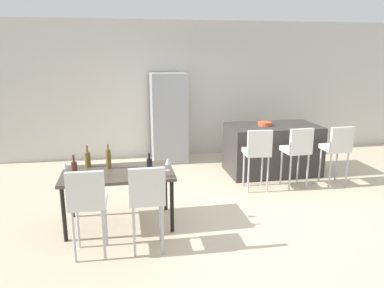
% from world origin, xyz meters
% --- Properties ---
extents(ground_plane, '(10.00, 10.00, 0.00)m').
position_xyz_m(ground_plane, '(0.00, 0.00, 0.00)').
color(ground_plane, beige).
extents(back_wall, '(10.00, 0.12, 2.90)m').
position_xyz_m(back_wall, '(0.00, 2.73, 1.45)').
color(back_wall, beige).
rests_on(back_wall, ground_plane).
extents(kitchen_island, '(1.69, 0.96, 0.92)m').
position_xyz_m(kitchen_island, '(0.79, 1.12, 0.46)').
color(kitchen_island, '#383330').
rests_on(kitchen_island, ground_plane).
extents(bar_chair_left, '(0.43, 0.43, 1.05)m').
position_xyz_m(bar_chair_left, '(0.17, 0.26, 0.70)').
color(bar_chair_left, silver).
rests_on(bar_chair_left, ground_plane).
extents(bar_chair_middle, '(0.42, 0.42, 1.05)m').
position_xyz_m(bar_chair_middle, '(0.87, 0.26, 0.70)').
color(bar_chair_middle, silver).
rests_on(bar_chair_middle, ground_plane).
extents(bar_chair_right, '(0.40, 0.40, 1.05)m').
position_xyz_m(bar_chair_right, '(1.60, 0.26, 0.70)').
color(bar_chair_right, silver).
rests_on(bar_chair_right, ground_plane).
extents(dining_table, '(1.44, 0.81, 0.74)m').
position_xyz_m(dining_table, '(-2.07, -0.58, 0.67)').
color(dining_table, '#4C4238').
rests_on(dining_table, ground_plane).
extents(dining_chair_near, '(0.41, 0.41, 1.05)m').
position_xyz_m(dining_chair_near, '(-2.39, -1.35, 0.70)').
color(dining_chair_near, silver).
rests_on(dining_chair_near, ground_plane).
extents(dining_chair_far, '(0.41, 0.41, 1.05)m').
position_xyz_m(dining_chair_far, '(-1.74, -1.35, 0.70)').
color(dining_chair_far, silver).
rests_on(dining_chair_far, ground_plane).
extents(wine_bottle_inner, '(0.07, 0.07, 0.31)m').
position_xyz_m(wine_bottle_inner, '(-1.67, -0.88, 0.87)').
color(wine_bottle_inner, black).
rests_on(wine_bottle_inner, dining_table).
extents(wine_bottle_corner, '(0.07, 0.07, 0.33)m').
position_xyz_m(wine_bottle_corner, '(-2.18, -0.41, 0.87)').
color(wine_bottle_corner, brown).
rests_on(wine_bottle_corner, dining_table).
extents(wine_bottle_right, '(0.07, 0.07, 0.30)m').
position_xyz_m(wine_bottle_right, '(-2.59, -0.73, 0.85)').
color(wine_bottle_right, '#471E19').
rests_on(wine_bottle_right, dining_table).
extents(wine_bottle_near, '(0.08, 0.08, 0.30)m').
position_xyz_m(wine_bottle_near, '(-2.46, -0.28, 0.85)').
color(wine_bottle_near, brown).
rests_on(wine_bottle_near, dining_table).
extents(wine_glass_left, '(0.07, 0.07, 0.17)m').
position_xyz_m(wine_glass_left, '(-1.42, -0.65, 0.86)').
color(wine_glass_left, silver).
rests_on(wine_glass_left, dining_table).
extents(wine_glass_middle, '(0.07, 0.07, 0.17)m').
position_xyz_m(wine_glass_middle, '(-2.72, -0.59, 0.86)').
color(wine_glass_middle, silver).
rests_on(wine_glass_middle, dining_table).
extents(refrigerator, '(0.72, 0.68, 1.84)m').
position_xyz_m(refrigerator, '(-1.03, 2.29, 0.92)').
color(refrigerator, '#939699').
rests_on(refrigerator, ground_plane).
extents(fruit_bowl, '(0.26, 0.26, 0.07)m').
position_xyz_m(fruit_bowl, '(0.63, 1.12, 0.96)').
color(fruit_bowl, '#C6512D').
rests_on(fruit_bowl, kitchen_island).
extents(potted_plant, '(0.34, 0.34, 0.54)m').
position_xyz_m(potted_plant, '(1.91, 2.28, 0.31)').
color(potted_plant, '#996B4C').
rests_on(potted_plant, ground_plane).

